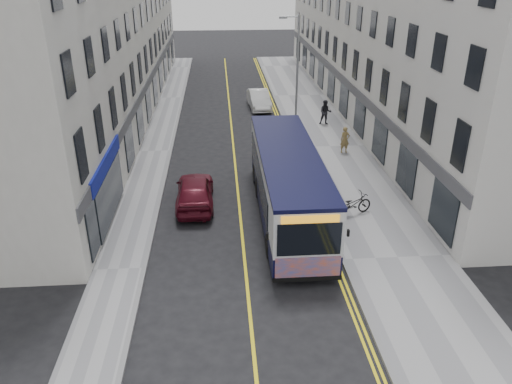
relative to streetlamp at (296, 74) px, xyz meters
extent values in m
plane|color=black|center=(-4.17, -14.00, -4.38)|extent=(140.00, 140.00, 0.00)
cube|color=gray|center=(2.08, -2.00, -4.32)|extent=(4.50, 64.00, 0.12)
cube|color=gray|center=(-9.17, -2.00, -4.32)|extent=(2.00, 64.00, 0.12)
cube|color=slate|center=(-0.17, -2.00, -4.32)|extent=(0.18, 64.00, 0.13)
cube|color=slate|center=(-8.17, -2.00, -4.32)|extent=(0.18, 64.00, 0.13)
cube|color=yellow|center=(-4.17, -2.00, -4.38)|extent=(0.12, 64.00, 0.01)
cube|color=yellow|center=(-0.62, -2.00, -4.38)|extent=(0.10, 64.00, 0.01)
cube|color=yellow|center=(-0.42, -2.00, -4.38)|extent=(0.10, 64.00, 0.01)
cube|color=silver|center=(7.33, 7.00, 2.12)|extent=(6.00, 46.00, 13.00)
cube|color=silver|center=(-13.17, 7.00, 2.12)|extent=(6.00, 46.00, 13.00)
cylinder|color=gray|center=(0.08, 0.00, -0.38)|extent=(0.14, 0.14, 8.00)
cylinder|color=gray|center=(-0.42, 0.00, 3.52)|extent=(1.00, 0.08, 0.08)
cube|color=gray|center=(-0.92, 0.00, 3.47)|extent=(0.50, 0.18, 0.12)
cube|color=black|center=(-1.95, -11.20, -3.56)|extent=(2.58, 11.35, 0.93)
cube|color=silver|center=(-1.95, -11.20, -2.16)|extent=(2.58, 11.35, 1.86)
cube|color=black|center=(-1.95, -11.20, -1.15)|extent=(2.60, 11.35, 0.17)
cube|color=black|center=(-3.26, -10.58, -2.37)|extent=(0.04, 8.87, 1.19)
cube|color=black|center=(-0.64, -10.58, -2.37)|extent=(0.04, 8.87, 1.19)
cube|color=black|center=(-1.95, -16.89, -2.27)|extent=(2.32, 0.04, 1.29)
cube|color=#E55413|center=(-1.95, -16.89, -3.51)|extent=(2.42, 0.04, 0.98)
cube|color=orange|center=(-1.95, -16.90, -1.44)|extent=(2.06, 0.04, 0.29)
cylinder|color=black|center=(-3.12, -14.61, -3.87)|extent=(0.29, 1.03, 1.03)
cylinder|color=black|center=(-0.79, -14.61, -3.87)|extent=(0.29, 1.03, 1.03)
cylinder|color=black|center=(-3.12, -8.93, -3.87)|extent=(0.29, 1.03, 1.03)
cylinder|color=black|center=(-0.79, -8.93, -3.87)|extent=(0.29, 1.03, 1.03)
cylinder|color=black|center=(-3.12, -7.08, -3.87)|extent=(0.29, 1.03, 1.03)
cylinder|color=black|center=(-0.79, -7.08, -3.87)|extent=(0.29, 1.03, 1.03)
imported|color=black|center=(1.13, -11.42, -3.73)|extent=(2.15, 1.37, 1.07)
imported|color=olive|center=(2.71, -3.18, -3.44)|extent=(0.64, 0.46, 1.64)
imported|color=black|center=(2.67, 2.66, -3.37)|extent=(0.95, 0.79, 1.78)
imported|color=silver|center=(-1.76, 7.66, -3.65)|extent=(1.80, 4.50, 1.46)
imported|color=#520D1B|center=(-6.34, -9.61, -3.61)|extent=(1.88, 4.57, 1.55)
camera|label=1|loc=(-4.99, -32.03, 6.85)|focal=35.00mm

